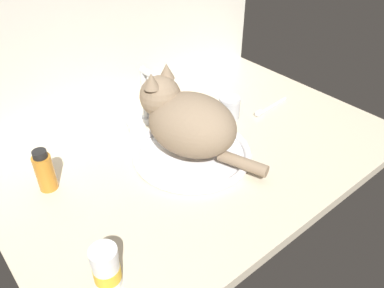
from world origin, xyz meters
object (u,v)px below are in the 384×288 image
Objects in this scene: cat at (186,120)px; metal_jar at (229,108)px; amber_bottle at (45,171)px; pill_bottle at (106,268)px; sink_basin at (192,153)px; faucet at (147,102)px; toothbrush at (270,107)px.

cat is 24.79cm from metal_jar.
cat reaches higher than amber_bottle.
cat is at bearing 31.09° from pill_bottle.
sink_basin is at bearing -19.57° from amber_bottle.
cat is 3.22× the size of amber_bottle.
metal_jar is at bearing -4.79° from amber_bottle.
amber_bottle is at bearing 162.77° from cat.
pill_bottle is (-38.30, -20.87, 3.60)cm from sink_basin.
faucet reaches higher than pill_bottle.
metal_jar is (22.76, 6.17, -7.66)cm from cat.
sink_basin is 43.76cm from pill_bottle.
pill_bottle reaches higher than metal_jar.
amber_bottle is at bearing -166.69° from faucet.
sink_basin is 22.53cm from faucet.
metal_jar is (22.13, 8.00, 2.65)cm from sink_basin.
sink_basin is at bearing -90.00° from faucet.
amber_bottle is (-58.42, 4.90, 1.85)cm from metal_jar.
cat is at bearing -17.23° from amber_bottle.
metal_jar is 0.73× the size of pill_bottle.
pill_bottle is 78.72cm from toothbrush.
sink_basin is 2.89× the size of amber_bottle.
sink_basin is 0.90× the size of cat.
sink_basin is at bearing 28.59° from pill_bottle.
metal_jar is at bearing 160.89° from toothbrush.
faucet is 19.97cm from cat.
metal_jar is 58.65cm from amber_bottle.
pill_bottle is at bearing -148.91° from cat.
faucet is 26.23cm from metal_jar.
faucet is 2.06× the size of pill_bottle.
cat is 37.78cm from amber_bottle.
metal_jar is 0.43× the size of toothbrush.
cat reaches higher than metal_jar.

